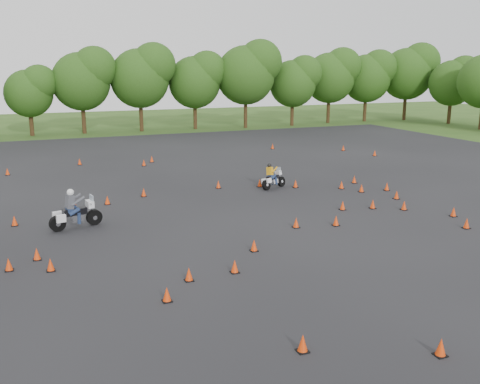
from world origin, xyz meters
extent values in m
plane|color=#2D5119|center=(0.00, 0.00, 0.00)|extent=(140.00, 140.00, 0.00)
plane|color=black|center=(0.00, 6.00, 0.01)|extent=(62.00, 62.00, 0.00)
cone|color=red|center=(10.74, 23.01, 0.23)|extent=(0.26, 0.26, 0.45)
cone|color=red|center=(-2.93, -2.79, 0.23)|extent=(0.26, 0.26, 0.45)
cone|color=red|center=(10.06, 5.83, 0.23)|extent=(0.26, 0.26, 0.45)
cone|color=red|center=(5.44, 8.55, 0.23)|extent=(0.26, 0.26, 0.45)
cone|color=red|center=(-10.23, 6.31, 0.23)|extent=(0.26, 0.26, 0.45)
cone|color=red|center=(9.27, 3.92, 0.23)|extent=(0.26, 0.26, 0.45)
cone|color=red|center=(9.61, 0.00, 0.23)|extent=(0.26, 0.26, 0.45)
cone|color=red|center=(-4.65, -2.90, 0.23)|extent=(0.26, 0.26, 0.45)
cone|color=red|center=(6.84, 2.72, 0.23)|extent=(0.26, 0.26, 0.45)
cone|color=red|center=(8.44, 6.05, 0.23)|extent=(0.26, 0.26, 0.45)
cone|color=red|center=(16.04, 19.89, 0.23)|extent=(0.26, 0.26, 0.45)
cone|color=red|center=(5.26, 3.07, 0.23)|extent=(0.26, 0.26, 0.45)
cone|color=red|center=(-0.66, 20.42, 0.23)|extent=(0.26, 0.26, 0.45)
cone|color=red|center=(16.85, 16.48, 0.23)|extent=(0.26, 0.26, 0.45)
cone|color=red|center=(3.52, 9.56, 0.23)|extent=(0.26, 0.26, 0.45)
cone|color=red|center=(8.71, -1.75, 0.23)|extent=(0.26, 0.26, 0.45)
cone|color=red|center=(-1.40, -0.96, 0.23)|extent=(0.26, 0.26, 0.45)
cone|color=red|center=(-9.41, 1.19, 0.23)|extent=(0.26, 0.26, 0.45)
cone|color=red|center=(-5.89, 21.26, 0.23)|extent=(0.26, 0.26, 0.45)
cone|color=red|center=(-3.54, 9.71, 0.23)|extent=(0.26, 0.26, 0.45)
cone|color=red|center=(-3.27, -8.46, 0.23)|extent=(0.26, 0.26, 0.45)
cone|color=red|center=(8.16, 1.89, 0.23)|extent=(0.26, 0.26, 0.45)
cone|color=red|center=(-8.98, -0.20, 0.23)|extent=(0.26, 0.26, 0.45)
cone|color=red|center=(3.46, 0.81, 0.23)|extent=(0.26, 0.26, 0.45)
cone|color=red|center=(7.83, 7.23, 0.23)|extent=(0.26, 0.26, 0.45)
cone|color=red|center=(-5.76, -4.23, 0.23)|extent=(0.26, 0.26, 0.45)
cone|color=red|center=(-10.37, 0.39, 0.23)|extent=(0.26, 0.26, 0.45)
cone|color=red|center=(1.05, 10.10, 0.23)|extent=(0.26, 0.26, 0.45)
cone|color=red|center=(-7.41, 7.48, 0.23)|extent=(0.26, 0.26, 0.45)
cone|color=red|center=(1.62, 1.22, 0.23)|extent=(0.26, 0.26, 0.45)
cone|color=red|center=(9.43, 8.28, 0.23)|extent=(0.26, 0.26, 0.45)
cone|color=red|center=(-0.13, -9.94, 0.23)|extent=(0.26, 0.26, 0.45)
cone|color=red|center=(-10.78, 19.14, 0.23)|extent=(0.26, 0.26, 0.45)
cone|color=red|center=(-5.70, 8.67, 0.23)|extent=(0.26, 0.26, 0.45)
cone|color=red|center=(-1.55, 19.06, 0.23)|extent=(0.26, 0.26, 0.45)
camera|label=1|loc=(-9.39, -19.37, 7.15)|focal=40.00mm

